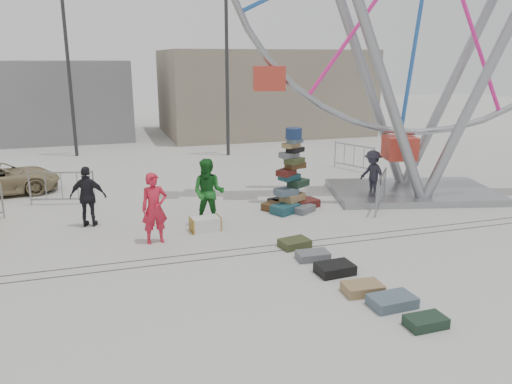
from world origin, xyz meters
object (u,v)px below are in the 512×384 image
object	(u,v)px
lamp_post_right	(229,59)
pedestrian_green	(209,193)
suitcase_tower	(291,187)
barricade_wheel_back	(354,157)
pedestrian_grey	(372,174)
steamer_trunk	(205,224)
lamp_post_left	(70,59)
pedestrian_black	(88,197)
pedestrian_red	(154,208)
barricade_wheel_front	(381,191)
barricade_dummy_c	(62,188)

from	to	relation	value
lamp_post_right	pedestrian_green	distance (m)	11.06
suitcase_tower	barricade_wheel_back	size ratio (longest dim) A/B	1.26
suitcase_tower	pedestrian_grey	world-z (taller)	suitcase_tower
barricade_wheel_back	suitcase_tower	bearing A→B (deg)	-70.38
steamer_trunk	barricade_wheel_back	bearing A→B (deg)	31.82
lamp_post_left	pedestrian_grey	xyz separation A→B (m)	(9.68, -10.71, -3.69)
lamp_post_right	pedestrian_green	bearing A→B (deg)	-107.70
barricade_wheel_back	pedestrian_green	xyz separation A→B (m)	(-7.27, -5.18, 0.40)
lamp_post_left	steamer_trunk	world-z (taller)	lamp_post_left
lamp_post_left	suitcase_tower	bearing A→B (deg)	-59.50
lamp_post_left	pedestrian_black	xyz separation A→B (m)	(0.62, -11.05, -3.63)
steamer_trunk	pedestrian_red	bearing A→B (deg)	-165.14
lamp_post_right	pedestrian_grey	distance (m)	9.83
suitcase_tower	lamp_post_left	bearing A→B (deg)	95.99
pedestrian_red	steamer_trunk	bearing A→B (deg)	13.35
barricade_wheel_back	pedestrian_green	size ratio (longest dim) A/B	1.05
pedestrian_red	lamp_post_right	bearing A→B (deg)	59.89
barricade_wheel_front	pedestrian_green	size ratio (longest dim) A/B	1.05
barricade_dummy_c	barricade_wheel_back	size ratio (longest dim) A/B	1.00
lamp_post_left	barricade_wheel_back	world-z (taller)	lamp_post_left
lamp_post_left	suitcase_tower	size ratio (longest dim) A/B	3.16
barricade_wheel_back	pedestrian_green	bearing A→B (deg)	-79.11
lamp_post_right	pedestrian_black	size ratio (longest dim) A/B	4.71
suitcase_tower	barricade_wheel_back	bearing A→B (deg)	19.66
steamer_trunk	barricade_wheel_front	distance (m)	5.67
lamp_post_right	steamer_trunk	distance (m)	11.75
lamp_post_left	pedestrian_green	size ratio (longest dim) A/B	4.21
barricade_dummy_c	barricade_wheel_back	bearing A→B (deg)	22.33
barricade_wheel_front	barricade_wheel_back	world-z (taller)	same
barricade_dummy_c	pedestrian_green	bearing A→B (deg)	-26.65
pedestrian_grey	barricade_wheel_front	bearing A→B (deg)	-30.09
suitcase_tower	pedestrian_black	bearing A→B (deg)	154.18
pedestrian_green	pedestrian_black	size ratio (longest dim) A/B	1.12
barricade_wheel_back	lamp_post_right	bearing A→B (deg)	-164.21
barricade_dummy_c	pedestrian_red	bearing A→B (deg)	-46.82
barricade_wheel_front	pedestrian_grey	xyz separation A→B (m)	(0.42, 1.28, 0.25)
pedestrian_green	pedestrian_grey	size ratio (longest dim) A/B	1.19
barricade_wheel_back	pedestrian_grey	distance (m)	4.15
pedestrian_green	suitcase_tower	bearing A→B (deg)	41.53
pedestrian_red	pedestrian_black	distance (m)	2.46
suitcase_tower	pedestrian_green	xyz separation A→B (m)	(-2.78, -0.81, 0.24)
barricade_dummy_c	pedestrian_red	xyz separation A→B (m)	(2.47, -4.32, 0.36)
barricade_wheel_front	pedestrian_black	world-z (taller)	pedestrian_black
lamp_post_right	barricade_dummy_c	world-z (taller)	lamp_post_right
lamp_post_left	steamer_trunk	distance (m)	13.61
lamp_post_left	steamer_trunk	bearing A→B (deg)	-73.74
pedestrian_black	steamer_trunk	bearing A→B (deg)	170.18
barricade_wheel_front	barricade_wheel_back	distance (m)	5.49
barricade_wheel_back	barricade_wheel_front	bearing A→B (deg)	-43.97
pedestrian_green	barricade_wheel_back	bearing A→B (deg)	60.78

